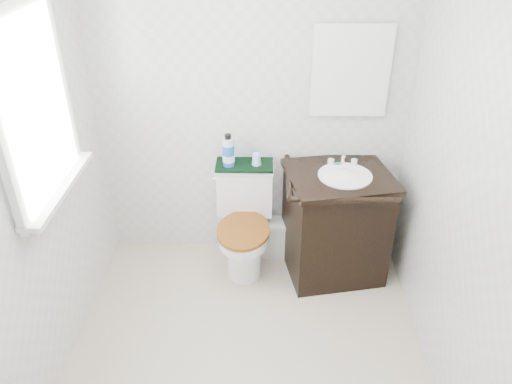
{
  "coord_description": "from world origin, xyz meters",
  "views": [
    {
      "loc": [
        0.09,
        -2.08,
        2.46
      ],
      "look_at": [
        0.04,
        0.75,
        0.76
      ],
      "focal_mm": 35.0,
      "sensor_mm": 36.0,
      "label": 1
    }
  ],
  "objects_px": {
    "vanity": "(336,221)",
    "trash_bin": "(274,237)",
    "toilet": "(245,225)",
    "cup": "(256,159)",
    "mouthwash_bottle": "(228,151)"
  },
  "relations": [
    {
      "from": "mouthwash_bottle",
      "to": "cup",
      "type": "bearing_deg",
      "value": 4.18
    },
    {
      "from": "toilet",
      "to": "vanity",
      "type": "height_order",
      "value": "vanity"
    },
    {
      "from": "mouthwash_bottle",
      "to": "cup",
      "type": "xyz_separation_m",
      "value": [
        0.2,
        0.01,
        -0.07
      ]
    },
    {
      "from": "toilet",
      "to": "cup",
      "type": "relative_size",
      "value": 9.19
    },
    {
      "from": "vanity",
      "to": "mouthwash_bottle",
      "type": "relative_size",
      "value": 3.84
    },
    {
      "from": "toilet",
      "to": "mouthwash_bottle",
      "type": "xyz_separation_m",
      "value": [
        -0.11,
        0.1,
        0.56
      ]
    },
    {
      "from": "vanity",
      "to": "trash_bin",
      "type": "height_order",
      "value": "vanity"
    },
    {
      "from": "toilet",
      "to": "mouthwash_bottle",
      "type": "height_order",
      "value": "mouthwash_bottle"
    },
    {
      "from": "toilet",
      "to": "cup",
      "type": "distance_m",
      "value": 0.51
    },
    {
      "from": "mouthwash_bottle",
      "to": "cup",
      "type": "distance_m",
      "value": 0.21
    },
    {
      "from": "trash_bin",
      "to": "mouthwash_bottle",
      "type": "distance_m",
      "value": 0.82
    },
    {
      "from": "trash_bin",
      "to": "cup",
      "type": "height_order",
      "value": "cup"
    },
    {
      "from": "mouthwash_bottle",
      "to": "vanity",
      "type": "bearing_deg",
      "value": -12.02
    },
    {
      "from": "toilet",
      "to": "trash_bin",
      "type": "distance_m",
      "value": 0.31
    },
    {
      "from": "cup",
      "to": "trash_bin",
      "type": "bearing_deg",
      "value": -1.9
    }
  ]
}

